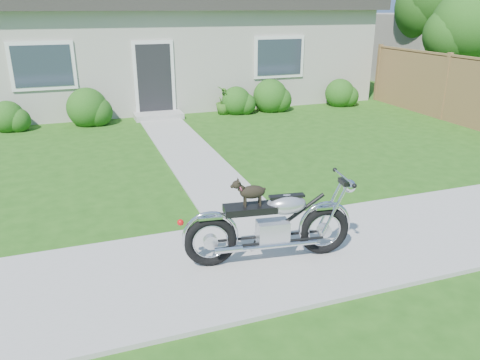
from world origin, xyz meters
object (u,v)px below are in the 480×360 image
Objects in this scene: fence at (445,87)px; potted_plant_right at (223,100)px; house at (180,35)px; potted_plant_left at (97,110)px; motorcycle_with_dog at (273,224)px; tree_near at (471,30)px; tree_far at (447,1)px.

fence reaches higher than potted_plant_right.
house reaches higher than potted_plant_left.
motorcycle_with_dog is at bearing -143.45° from fence.
fence is 2.98× the size of motorcycle_with_dog.
fence is 9.84m from motorcycle_with_dog.
house is 5.68× the size of motorcycle_with_dog.
motorcycle_with_dog reaches higher than potted_plant_left.
motorcycle_with_dog is (-10.69, -8.07, -1.83)m from tree_near.
tree_far is 10.13m from potted_plant_right.
potted_plant_right is at bearing -169.50° from tree_far.
tree_near is 8.84m from potted_plant_right.
house is at bearing 156.08° from tree_near.
house is 1.90× the size of fence.
tree_near reaches higher than potted_plant_left.
potted_plant_left is (-12.33, 0.59, -1.98)m from tree_near.
house is 3.41× the size of tree_near.
motorcycle_with_dog is (-7.90, -5.86, -0.40)m from fence.
tree_near reaches higher than motorcycle_with_dog.
tree_far reaches higher than motorcycle_with_dog.
fence reaches higher than motorcycle_with_dog.
tree_far reaches higher than tree_near.
tree_near is (9.09, -4.03, 0.21)m from house.
potted_plant_left is at bearing 108.26° from motorcycle_with_dog.
tree_near is at bearing -3.92° from potted_plant_right.
house is 5.05m from potted_plant_left.
tree_far is (0.96, 2.36, 0.93)m from tree_near.
potted_plant_left is 0.35× the size of motorcycle_with_dog.
potted_plant_right is (-9.56, -1.77, -2.87)m from tree_far.
tree_near is 1.67× the size of motorcycle_with_dog.
motorcycle_with_dog is (-1.60, -12.10, -1.62)m from house.
house is at bearing 90.02° from motorcycle_with_dog.
tree_near reaches higher than potted_plant_right.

